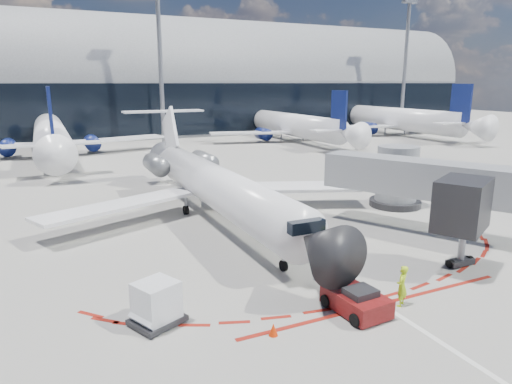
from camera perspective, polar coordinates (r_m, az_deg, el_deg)
name	(u,v)px	position (r m, az deg, el deg)	size (l,w,h in m)	color
ground	(266,230)	(30.52, 1.32, -4.81)	(260.00, 260.00, 0.00)	gray
apron_centerline	(254,222)	(32.24, -0.26, -3.78)	(0.25, 40.00, 0.01)	silver
apron_stop_bar	(381,304)	(21.61, 15.34, -13.33)	(14.00, 0.25, 0.01)	maroon
terminal_building	(114,89)	(91.85, -17.37, 12.24)	(150.00, 24.15, 24.00)	#989A9D
jet_bridge	(415,182)	(32.93, 19.24, 1.21)	(10.03, 15.20, 4.90)	gray
light_mast_centre	(160,64)	(76.15, -11.85, 15.41)	(0.70, 0.70, 25.00)	gray
light_mast_east	(405,68)	(100.44, 18.11, 14.52)	(0.70, 0.70, 25.00)	gray
regional_jet	(212,183)	(33.09, -5.56, 1.10)	(24.43, 30.13, 7.55)	white
pushback_tug	(356,301)	(20.48, 12.42, -13.13)	(2.08, 4.52, 1.16)	#550D0C
ramp_worker	(402,286)	(21.34, 17.76, -11.11)	(0.68, 0.44, 1.86)	#B7E418
uld_container	(157,304)	(19.36, -12.33, -13.48)	(2.44, 2.30, 1.82)	black
safety_cone_left	(273,329)	(18.50, 2.19, -16.79)	(0.37, 0.37, 0.51)	red
bg_airliner_1	(48,112)	(67.38, -24.56, 9.06)	(35.71, 37.81, 11.55)	white
bg_airliner_2	(290,109)	(78.32, 4.27, 10.36)	(33.08, 35.02, 10.70)	white
bg_airliner_3	(393,103)	(91.33, 16.75, 10.63)	(36.51, 38.65, 11.81)	white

